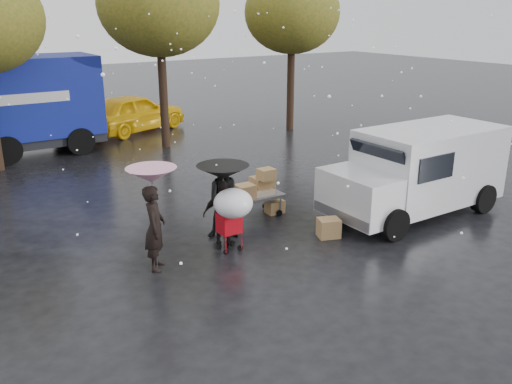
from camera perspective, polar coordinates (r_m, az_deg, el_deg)
ground at (r=11.95m, az=-0.53°, el=-6.30°), size 90.00×90.00×0.00m
person_pink at (r=11.06m, az=-10.59°, el=-3.74°), size 0.69×0.77×1.77m
person_middle at (r=12.38m, az=-3.13°, el=-0.77°), size 1.13×1.05×1.86m
person_black at (r=11.92m, az=-3.41°, el=-2.35°), size 0.97×0.79×1.55m
umbrella_pink at (r=10.70m, az=-10.94°, el=1.74°), size 1.00×1.00×2.14m
umbrella_black at (r=11.61m, az=-3.50°, el=2.10°), size 1.14×1.14×1.89m
vendor_cart at (r=13.70m, az=-0.02°, el=0.28°), size 1.52×0.80×1.27m
shopping_cart at (r=11.52m, az=-2.49°, el=-1.55°), size 0.84×0.84×1.46m
white_van at (r=14.46m, az=16.75°, el=2.26°), size 4.91×2.18×2.20m
box_ground_near at (r=12.74m, az=7.66°, el=-3.76°), size 0.60×0.54×0.44m
box_ground_far at (r=14.12m, az=1.98°, el=-1.54°), size 0.46×0.37×0.35m
yellow_taxi at (r=24.27m, az=-12.83°, el=8.15°), size 5.26×3.56×1.66m
tree_row at (r=19.87m, az=-18.42°, el=17.66°), size 21.60×4.40×7.12m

